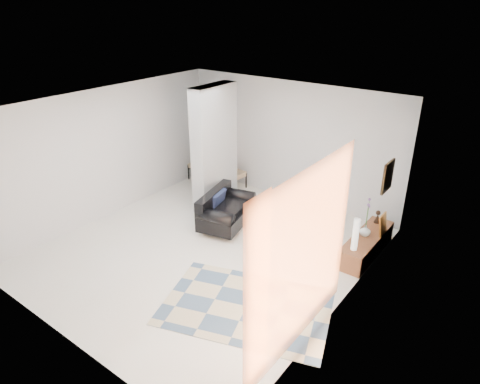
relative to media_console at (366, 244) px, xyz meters
The scene contains 17 objects.
floor 3.05m from the media_console, 145.96° to the right, with size 6.00×6.00×0.00m, color silver.
ceiling 4.00m from the media_console, 145.96° to the right, with size 6.00×6.00×0.00m, color white.
wall_back 3.08m from the media_console, 152.76° to the left, with size 6.00×6.00×0.00m, color silver.
wall_front 5.47m from the media_console, 118.19° to the right, with size 6.00×6.00×0.00m, color silver.
wall_left 5.67m from the media_console, 162.10° to the right, with size 6.00×6.00×0.00m, color silver.
wall_right 2.09m from the media_console, 82.32° to the right, with size 6.00×6.00×0.00m, color silver.
partition_column 3.81m from the media_console, behind, with size 0.35×1.20×2.80m, color #AAAEB1.
hallway_door 4.86m from the media_console, 164.78° to the left, with size 0.85×0.06×2.04m, color silver.
curtain 3.12m from the media_console, 87.00° to the right, with size 2.55×2.55×0.00m, color orange.
wall_art 1.46m from the media_console, ahead, with size 0.04×0.45×0.55m, color #35200E.
media_console is the anchor object (origin of this frame).
loveseat 2.95m from the media_console, 165.59° to the right, with size 1.10×1.53×0.76m.
daybed 4.55m from the media_console, 168.16° to the left, with size 1.59×0.78×0.77m.
area_rug 2.77m from the media_console, 109.48° to the right, with size 2.60×1.73×0.01m, color beige.
cylinder_lamp 0.78m from the media_console, 91.94° to the right, with size 0.11×0.11×0.60m, color silver.
bronze_figurine 0.68m from the media_console, 94.81° to the left, with size 0.13×0.13×0.26m, color #322016, non-canonical shape.
vase 0.31m from the media_console, 146.86° to the right, with size 0.21×0.21×0.21m, color silver.
Camera 1 is at (4.74, -5.28, 4.49)m, focal length 32.00 mm.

